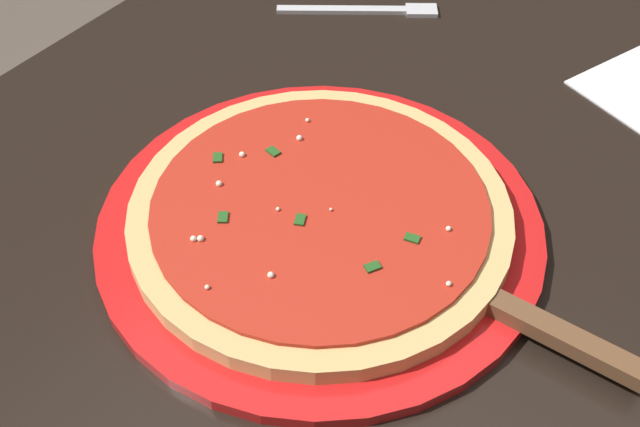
# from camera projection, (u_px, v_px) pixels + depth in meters

# --- Properties ---
(restaurant_table) EXTENTS (1.03, 0.87, 0.74)m
(restaurant_table) POSITION_uv_depth(u_px,v_px,m) (361.00, 324.00, 0.76)
(restaurant_table) COLOR black
(restaurant_table) RESTS_ON ground_plane
(serving_plate) EXTENTS (0.38, 0.38, 0.01)m
(serving_plate) POSITION_uv_depth(u_px,v_px,m) (320.00, 225.00, 0.67)
(serving_plate) COLOR red
(serving_plate) RESTS_ON restaurant_table
(pizza) EXTENTS (0.32, 0.32, 0.02)m
(pizza) POSITION_uv_depth(u_px,v_px,m) (320.00, 213.00, 0.66)
(pizza) COLOR #DBB26B
(pizza) RESTS_ON serving_plate
(pizza_server) EXTENTS (0.07, 0.22, 0.01)m
(pizza_server) POSITION_uv_depth(u_px,v_px,m) (509.00, 312.00, 0.59)
(pizza_server) COLOR silver
(pizza_server) RESTS_ON serving_plate
(fork) EXTENTS (0.12, 0.16, 0.00)m
(fork) POSITION_uv_depth(u_px,v_px,m) (367.00, 10.00, 0.91)
(fork) COLOR silver
(fork) RESTS_ON restaurant_table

